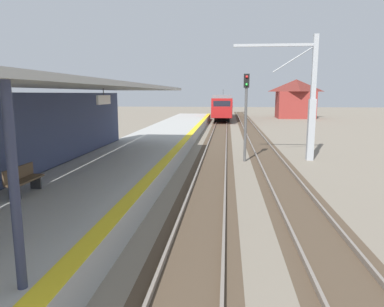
% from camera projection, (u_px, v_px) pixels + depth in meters
% --- Properties ---
extents(station_platform, '(5.00, 80.00, 0.91)m').
position_uv_depth(station_platform, '(122.00, 167.00, 17.58)').
color(station_platform, '#A8A8A3').
rests_on(station_platform, ground).
extents(station_building_with_canopy, '(4.85, 24.00, 4.43)m').
position_uv_depth(station_building_with_canopy, '(27.00, 134.00, 12.35)').
color(station_building_with_canopy, '#4C4C4C').
rests_on(station_building_with_canopy, ground).
extents(track_pair_nearest_platform, '(2.34, 120.00, 0.16)m').
position_uv_depth(track_pair_nearest_platform, '(214.00, 162.00, 21.14)').
color(track_pair_nearest_platform, '#4C3D2D').
rests_on(track_pair_nearest_platform, ground).
extents(track_pair_middle, '(2.34, 120.00, 0.16)m').
position_uv_depth(track_pair_middle, '(271.00, 163.00, 20.81)').
color(track_pair_middle, '#4C3D2D').
rests_on(track_pair_middle, ground).
extents(approaching_train, '(2.93, 19.60, 4.76)m').
position_uv_depth(approaching_train, '(223.00, 106.00, 56.73)').
color(approaching_train, maroon).
rests_on(approaching_train, ground).
extents(rail_signal_post, '(0.32, 0.34, 5.20)m').
position_uv_depth(rail_signal_post, '(246.00, 108.00, 20.92)').
color(rail_signal_post, '#4C4C4C').
rests_on(rail_signal_post, ground).
extents(catenary_pylon_far_side, '(5.00, 0.40, 7.50)m').
position_uv_depth(catenary_pylon_far_side, '(307.00, 101.00, 21.29)').
color(catenary_pylon_far_side, '#9EA3A8').
rests_on(catenary_pylon_far_side, ground).
extents(platform_bench, '(0.45, 1.60, 0.88)m').
position_uv_depth(platform_bench, '(23.00, 179.00, 11.24)').
color(platform_bench, brown).
rests_on(platform_bench, station_platform).
extents(distant_trackside_house, '(6.60, 5.28, 6.40)m').
position_uv_depth(distant_trackside_house, '(296.00, 98.00, 58.86)').
color(distant_trackside_house, maroon).
rests_on(distant_trackside_house, ground).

